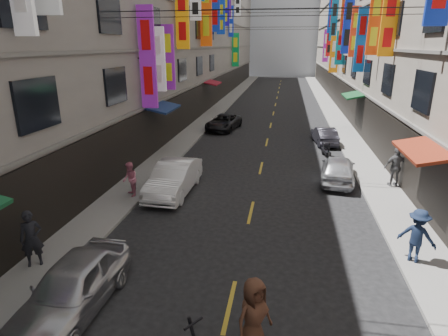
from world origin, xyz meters
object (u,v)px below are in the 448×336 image
(car_right_far, at_px, (324,136))
(car_right_mid, at_px, (338,169))
(pedestrian_lnear, at_px, (32,239))
(car_left_near, at_px, (73,287))
(pedestrian_rfar, at_px, (396,167))
(pedestrian_lfar, at_px, (130,179))
(scooter_far_right, at_px, (326,151))
(pedestrian_crossing, at_px, (254,317))
(car_left_far, at_px, (224,122))
(car_left_mid, at_px, (174,178))
(pedestrian_rnear, at_px, (417,236))

(car_right_far, bearing_deg, car_right_mid, 83.14)
(pedestrian_lnear, bearing_deg, car_right_far, 25.65)
(car_left_near, height_order, pedestrian_rfar, pedestrian_rfar)
(car_right_mid, height_order, pedestrian_lfar, pedestrian_lfar)
(scooter_far_right, distance_m, pedestrian_crossing, 16.51)
(pedestrian_lnear, bearing_deg, car_right_mid, 9.32)
(car_left_far, height_order, pedestrian_crossing, pedestrian_crossing)
(scooter_far_right, distance_m, pedestrian_rfar, 5.63)
(pedestrian_lnear, bearing_deg, pedestrian_rfar, 1.50)
(car_left_mid, xyz_separation_m, car_right_far, (7.78, 10.63, -0.15))
(car_left_mid, bearing_deg, car_right_far, 55.33)
(scooter_far_right, bearing_deg, car_right_far, -102.01)
(pedestrian_rnear, bearing_deg, scooter_far_right, -52.35)
(pedestrian_lfar, xyz_separation_m, pedestrian_crossing, (6.30, -8.09, 0.04))
(scooter_far_right, bearing_deg, pedestrian_lfar, 31.92)
(pedestrian_lnear, height_order, pedestrian_rnear, pedestrian_lnear)
(pedestrian_rnear, bearing_deg, pedestrian_lnear, 40.07)
(car_left_far, xyz_separation_m, pedestrian_rfar, (10.36, -11.64, 0.46))
(pedestrian_lnear, bearing_deg, pedestrian_rnear, -23.21)
(scooter_far_right, relative_size, car_left_mid, 0.39)
(car_right_far, relative_size, pedestrian_lfar, 2.32)
(pedestrian_rnear, bearing_deg, car_right_far, -54.82)
(car_left_far, bearing_deg, pedestrian_rfar, -39.64)
(car_left_near, bearing_deg, pedestrian_crossing, -6.32)
(pedestrian_rnear, bearing_deg, car_right_mid, -49.05)
(car_left_mid, distance_m, pedestrian_rfar, 10.65)
(pedestrian_lfar, bearing_deg, pedestrian_rfar, 69.72)
(car_right_mid, bearing_deg, pedestrian_rnear, 108.52)
(car_right_far, bearing_deg, car_left_far, -30.32)
(car_left_mid, bearing_deg, pedestrian_lnear, -108.84)
(car_left_near, relative_size, pedestrian_rfar, 2.16)
(car_right_mid, bearing_deg, car_right_far, -82.88)
(scooter_far_right, height_order, car_left_mid, car_left_mid)
(car_left_far, bearing_deg, pedestrian_rnear, -54.79)
(car_left_far, bearing_deg, pedestrian_crossing, -70.20)
(car_left_near, bearing_deg, car_right_far, 68.56)
(car_right_far, distance_m, pedestrian_rnear, 15.27)
(car_left_near, distance_m, car_left_mid, 8.37)
(car_left_near, distance_m, pedestrian_rnear, 10.23)
(car_left_mid, bearing_deg, pedestrian_lfar, -150.93)
(pedestrian_lnear, bearing_deg, car_left_near, -69.05)
(scooter_far_right, height_order, car_left_near, car_left_near)
(pedestrian_crossing, bearing_deg, car_left_mid, 70.80)
(car_left_near, distance_m, car_right_far, 20.61)
(car_left_near, xyz_separation_m, car_right_far, (8.00, 19.00, -0.11))
(scooter_far_right, relative_size, car_right_far, 0.49)
(pedestrian_lfar, distance_m, pedestrian_rnear, 11.63)
(car_right_far, xyz_separation_m, pedestrian_rfar, (2.60, -8.28, 0.48))
(car_right_mid, height_order, pedestrian_lnear, pedestrian_lnear)
(car_left_far, relative_size, car_right_far, 1.23)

